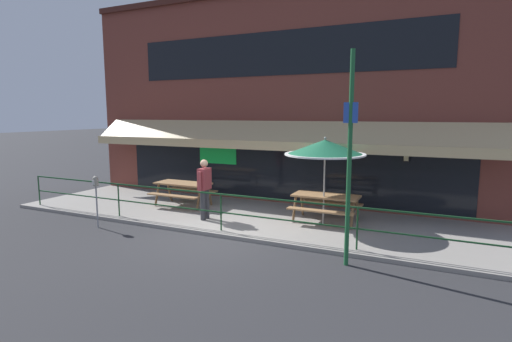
{
  "coord_description": "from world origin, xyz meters",
  "views": [
    {
      "loc": [
        5.04,
        -8.33,
        3.08
      ],
      "look_at": [
        0.38,
        1.6,
        1.5
      ],
      "focal_mm": 28.0,
      "sensor_mm": 36.0,
      "label": 1
    }
  ],
  "objects_px": {
    "picnic_table_left": "(183,187)",
    "picnic_table_centre": "(326,201)",
    "patio_umbrella_centre": "(325,148)",
    "parking_meter_near": "(96,186)",
    "street_sign_pole": "(349,158)",
    "pedestrian_walking": "(204,186)"
  },
  "relations": [
    {
      "from": "pedestrian_walking",
      "to": "picnic_table_centre",
      "type": "bearing_deg",
      "value": 19.91
    },
    {
      "from": "pedestrian_walking",
      "to": "parking_meter_near",
      "type": "distance_m",
      "value": 2.91
    },
    {
      "from": "picnic_table_left",
      "to": "parking_meter_near",
      "type": "height_order",
      "value": "parking_meter_near"
    },
    {
      "from": "picnic_table_left",
      "to": "parking_meter_near",
      "type": "xyz_separation_m",
      "value": [
        -0.83,
        -2.8,
        0.44
      ]
    },
    {
      "from": "picnic_table_left",
      "to": "picnic_table_centre",
      "type": "height_order",
      "value": "same"
    },
    {
      "from": "patio_umbrella_centre",
      "to": "parking_meter_near",
      "type": "height_order",
      "value": "patio_umbrella_centre"
    },
    {
      "from": "picnic_table_left",
      "to": "street_sign_pole",
      "type": "distance_m",
      "value": 6.64
    },
    {
      "from": "picnic_table_left",
      "to": "street_sign_pole",
      "type": "height_order",
      "value": "street_sign_pole"
    },
    {
      "from": "picnic_table_left",
      "to": "picnic_table_centre",
      "type": "distance_m",
      "value": 4.73
    },
    {
      "from": "patio_umbrella_centre",
      "to": "parking_meter_near",
      "type": "xyz_separation_m",
      "value": [
        -5.57,
        -2.61,
        -1.03
      ]
    },
    {
      "from": "picnic_table_centre",
      "to": "street_sign_pole",
      "type": "distance_m",
      "value": 3.29
    },
    {
      "from": "picnic_table_centre",
      "to": "pedestrian_walking",
      "type": "bearing_deg",
      "value": -160.09
    },
    {
      "from": "street_sign_pole",
      "to": "parking_meter_near",
      "type": "bearing_deg",
      "value": -178.67
    },
    {
      "from": "picnic_table_left",
      "to": "street_sign_pole",
      "type": "xyz_separation_m",
      "value": [
        5.9,
        -2.64,
        1.5
      ]
    },
    {
      "from": "pedestrian_walking",
      "to": "street_sign_pole",
      "type": "bearing_deg",
      "value": -19.25
    },
    {
      "from": "parking_meter_near",
      "to": "street_sign_pole",
      "type": "distance_m",
      "value": 6.82
    },
    {
      "from": "picnic_table_left",
      "to": "patio_umbrella_centre",
      "type": "bearing_deg",
      "value": -2.29
    },
    {
      "from": "patio_umbrella_centre",
      "to": "street_sign_pole",
      "type": "height_order",
      "value": "street_sign_pole"
    },
    {
      "from": "patio_umbrella_centre",
      "to": "street_sign_pole",
      "type": "relative_size",
      "value": 0.55
    },
    {
      "from": "picnic_table_centre",
      "to": "parking_meter_near",
      "type": "xyz_separation_m",
      "value": [
        -5.57,
        -2.84,
        0.44
      ]
    },
    {
      "from": "pedestrian_walking",
      "to": "street_sign_pole",
      "type": "height_order",
      "value": "street_sign_pole"
    },
    {
      "from": "picnic_table_centre",
      "to": "street_sign_pole",
      "type": "relative_size",
      "value": 0.42
    }
  ]
}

